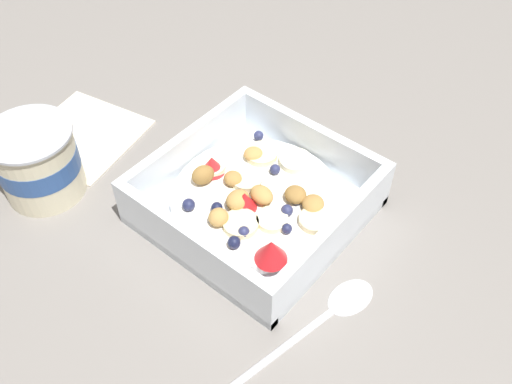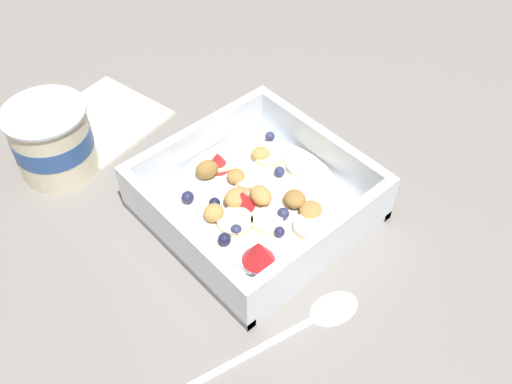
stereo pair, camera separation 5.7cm
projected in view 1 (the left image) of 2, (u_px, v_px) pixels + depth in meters
The scene contains 5 objects.
ground_plane at pixel (257, 204), 0.60m from camera, with size 2.40×2.40×0.00m, color gray.
fruit_bowl at pixel (256, 200), 0.57m from camera, with size 0.19×0.19×0.06m.
spoon at pixel (329, 311), 0.51m from camera, with size 0.05×0.17×0.01m.
yogurt_cup at pixel (38, 161), 0.58m from camera, with size 0.09×0.09×0.08m.
folded_napkin at pixel (83, 135), 0.66m from camera, with size 0.12×0.12×0.01m, color silver.
Camera 1 is at (-0.25, 0.30, 0.45)m, focal length 40.40 mm.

